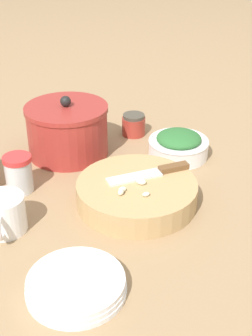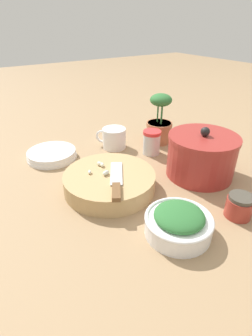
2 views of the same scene
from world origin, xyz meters
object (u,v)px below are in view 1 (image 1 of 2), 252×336
Objects in this scene: spice_jar at (19,174)px; garlic_cloves at (132,188)px; stock_pot at (68,130)px; chef_knife at (154,172)px; honey_jar at (134,125)px; herb_bowl at (178,145)px; coffee_mug at (4,214)px; cutting_board at (136,194)px; plate_stack at (76,285)px.

garlic_cloves is at bearing -71.37° from spice_jar.
stock_pot reaches higher than spice_jar.
garlic_cloves is (-0.09, -0.00, 0.00)m from chef_knife.
honey_jar is (0.41, -0.03, -0.02)m from spice_jar.
garlic_cloves is at bearing -169.36° from herb_bowl.
stock_pot reaches higher than coffee_mug.
garlic_cloves is (-0.03, -0.01, 0.03)m from cutting_board.
coffee_mug reaches higher than honey_jar.
spice_jar is at bearing 108.63° from garlic_cloves.
cutting_board is at bearing -65.06° from spice_jar.
chef_knife is 1.14× the size of herb_bowl.
garlic_cloves is 0.27m from coffee_mug.
coffee_mug is at bearing 91.91° from chef_knife.
cutting_board is at bearing 112.94° from chef_knife.
garlic_cloves is at bearing -159.38° from cutting_board.
cutting_board is 1.52× the size of plate_stack.
coffee_mug is (-0.12, -0.09, -0.01)m from spice_jar.
chef_knife is at bearing -56.14° from spice_jar.
honey_jar is 0.22m from stock_pot.
honey_jar is (0.29, 0.22, 0.00)m from cutting_board.
spice_jar is at bearing 114.94° from cutting_board.
chef_knife is at bearing -29.57° from coffee_mug.
coffee_mug is (-0.21, 0.17, -0.02)m from garlic_cloves.
herb_bowl is at bearing -102.29° from honey_jar.
herb_bowl is (0.20, 0.05, -0.02)m from chef_knife.
chef_knife is 1.76× the size of coffee_mug.
garlic_cloves reaches higher than honey_jar.
stock_pot is at bearing 123.65° from herb_bowl.
coffee_mug is 0.54m from honey_jar.
cutting_board is 1.24× the size of stock_pot.
herb_bowl is at bearing -13.48° from coffee_mug.
stock_pot is (-0.20, 0.07, 0.04)m from honey_jar.
chef_knife is at bearing 11.24° from plate_stack.
stock_pot is (0.38, 0.36, 0.05)m from plate_stack.
coffee_mug reaches higher than garlic_cloves.
coffee_mug is 0.58× the size of plate_stack.
coffee_mug is at bearing 141.08° from garlic_cloves.
garlic_cloves is 0.34× the size of stock_pot.
herb_bowl is 0.55m from plate_stack.
coffee_mug reaches higher than plate_stack.
herb_bowl reaches higher than chef_knife.
honey_jar is at bearing 35.45° from garlic_cloves.
herb_bowl is 1.78× the size of spice_jar.
cutting_board is 1.68× the size of herb_bowl.
coffee_mug is 0.48× the size of stock_pot.
spice_jar is 0.42× the size of stock_pot.
spice_jar is at bearing 175.14° from honey_jar.
chef_knife is 2.69× the size of honey_jar.
cutting_board is at bearing -33.71° from coffee_mug.
cutting_board is 0.28m from spice_jar.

